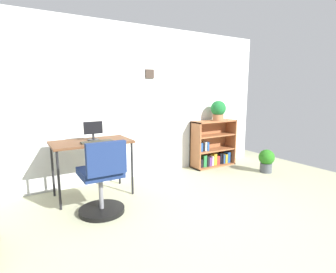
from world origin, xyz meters
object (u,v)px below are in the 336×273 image
object	(u,v)px
office_chair	(102,183)
potted_plant_on_shelf	(218,110)
keyboard	(97,142)
potted_plant_floor	(266,160)
desk	(92,146)
monitor	(93,131)
bookshelf_low	(212,146)

from	to	relation	value
office_chair	potted_plant_on_shelf	size ratio (longest dim) A/B	2.44
keyboard	potted_plant_on_shelf	bearing A→B (deg)	8.60
office_chair	potted_plant_floor	xyz separation A→B (m)	(2.89, 0.09, -0.16)
desk	keyboard	distance (m)	0.15
monitor	office_chair	bearing A→B (deg)	-99.22
desk	potted_plant_floor	bearing A→B (deg)	-10.66
keyboard	desk	bearing A→B (deg)	105.00
potted_plant_floor	monitor	bearing A→B (deg)	168.47
monitor	potted_plant_floor	distance (m)	2.92
keyboard	potted_plant_on_shelf	world-z (taller)	potted_plant_on_shelf
desk	potted_plant_floor	xyz separation A→B (m)	(2.83, -0.53, -0.46)
office_chair	potted_plant_on_shelf	world-z (taller)	potted_plant_on_shelf
monitor	bookshelf_low	size ratio (longest dim) A/B	0.29
keyboard	potted_plant_floor	size ratio (longest dim) A/B	0.99
desk	monitor	distance (m)	0.20
bookshelf_low	potted_plant_floor	distance (m)	0.98
potted_plant_on_shelf	desk	bearing A→B (deg)	-174.63
office_chair	bookshelf_low	distance (m)	2.52
office_chair	potted_plant_on_shelf	xyz separation A→B (m)	(2.44, 0.85, 0.67)
monitor	keyboard	size ratio (longest dim) A/B	0.64
potted_plant_floor	potted_plant_on_shelf	bearing A→B (deg)	120.86
keyboard	office_chair	size ratio (longest dim) A/B	0.45
monitor	keyboard	bearing A→B (deg)	-92.01
monitor	keyboard	xyz separation A→B (m)	(-0.01, -0.17, -0.12)
keyboard	bookshelf_low	world-z (taller)	bookshelf_low
potted_plant_on_shelf	potted_plant_floor	distance (m)	1.21
desk	potted_plant_on_shelf	distance (m)	2.41
potted_plant_on_shelf	potted_plant_floor	xyz separation A→B (m)	(0.45, -0.75, -0.83)
desk	office_chair	bearing A→B (deg)	-96.07
bookshelf_low	desk	bearing A→B (deg)	-173.14
desk	keyboard	world-z (taller)	keyboard
potted_plant_on_shelf	monitor	bearing A→B (deg)	-175.42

